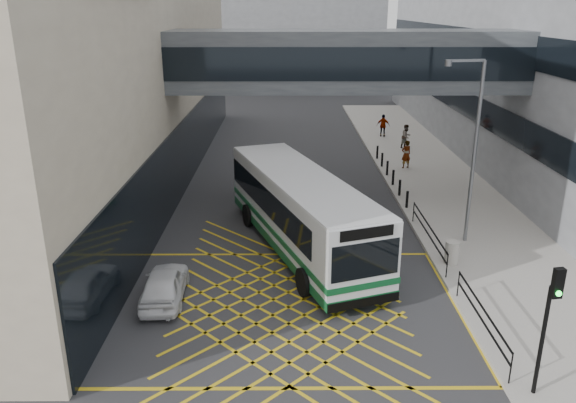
{
  "coord_description": "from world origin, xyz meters",
  "views": [
    {
      "loc": [
        -0.1,
        -17.63,
        10.16
      ],
      "look_at": [
        0.0,
        4.0,
        2.6
      ],
      "focal_mm": 35.0,
      "sensor_mm": 36.0,
      "label": 1
    }
  ],
  "objects_px": {
    "pedestrian_c": "(383,126)",
    "car_dark": "(294,196)",
    "litter_bin": "(452,253)",
    "bus": "(300,210)",
    "car_silver": "(294,169)",
    "pedestrian_b": "(406,136)",
    "traffic_light": "(550,314)",
    "pedestrian_a": "(406,154)",
    "street_lamp": "(472,142)",
    "car_white": "(164,284)"
  },
  "relations": [
    {
      "from": "pedestrian_b",
      "to": "litter_bin",
      "type": "bearing_deg",
      "value": -133.44
    },
    {
      "from": "car_silver",
      "to": "pedestrian_a",
      "type": "height_order",
      "value": "pedestrian_a"
    },
    {
      "from": "car_white",
      "to": "car_silver",
      "type": "xyz_separation_m",
      "value": [
        4.91,
        14.87,
        0.05
      ]
    },
    {
      "from": "car_silver",
      "to": "litter_bin",
      "type": "xyz_separation_m",
      "value": [
        6.27,
        -12.21,
        -0.03
      ]
    },
    {
      "from": "bus",
      "to": "litter_bin",
      "type": "height_order",
      "value": "bus"
    },
    {
      "from": "car_dark",
      "to": "pedestrian_c",
      "type": "distance_m",
      "value": 18.37
    },
    {
      "from": "car_silver",
      "to": "street_lamp",
      "type": "bearing_deg",
      "value": 114.74
    },
    {
      "from": "bus",
      "to": "car_dark",
      "type": "relative_size",
      "value": 2.55
    },
    {
      "from": "bus",
      "to": "traffic_light",
      "type": "relative_size",
      "value": 3.19
    },
    {
      "from": "traffic_light",
      "to": "pedestrian_a",
      "type": "distance_m",
      "value": 22.69
    },
    {
      "from": "car_white",
      "to": "bus",
      "type": "bearing_deg",
      "value": -140.28
    },
    {
      "from": "bus",
      "to": "litter_bin",
      "type": "distance_m",
      "value": 6.56
    },
    {
      "from": "traffic_light",
      "to": "street_lamp",
      "type": "relative_size",
      "value": 0.48
    },
    {
      "from": "car_dark",
      "to": "car_silver",
      "type": "relative_size",
      "value": 1.11
    },
    {
      "from": "car_white",
      "to": "car_dark",
      "type": "bearing_deg",
      "value": -119.61
    },
    {
      "from": "bus",
      "to": "pedestrian_c",
      "type": "relative_size",
      "value": 6.89
    },
    {
      "from": "bus",
      "to": "pedestrian_a",
      "type": "relative_size",
      "value": 6.77
    },
    {
      "from": "car_silver",
      "to": "pedestrian_b",
      "type": "bearing_deg",
      "value": -150.12
    },
    {
      "from": "bus",
      "to": "pedestrian_a",
      "type": "distance_m",
      "value": 14.42
    },
    {
      "from": "car_white",
      "to": "car_dark",
      "type": "distance_m",
      "value": 10.7
    },
    {
      "from": "traffic_light",
      "to": "car_white",
      "type": "bearing_deg",
      "value": 143.84
    },
    {
      "from": "traffic_light",
      "to": "pedestrian_c",
      "type": "xyz_separation_m",
      "value": [
        1.08,
        31.92,
        -1.61
      ]
    },
    {
      "from": "pedestrian_c",
      "to": "pedestrian_a",
      "type": "bearing_deg",
      "value": 103.29
    },
    {
      "from": "street_lamp",
      "to": "pedestrian_a",
      "type": "relative_size",
      "value": 4.39
    },
    {
      "from": "traffic_light",
      "to": "pedestrian_b",
      "type": "xyz_separation_m",
      "value": [
        2.15,
        28.06,
        -1.63
      ]
    },
    {
      "from": "pedestrian_a",
      "to": "pedestrian_b",
      "type": "xyz_separation_m",
      "value": [
        1.13,
        5.44,
        -0.04
      ]
    },
    {
      "from": "bus",
      "to": "litter_bin",
      "type": "relative_size",
      "value": 12.7
    },
    {
      "from": "car_dark",
      "to": "traffic_light",
      "type": "distance_m",
      "value": 16.5
    },
    {
      "from": "bus",
      "to": "traffic_light",
      "type": "distance_m",
      "value": 11.91
    },
    {
      "from": "street_lamp",
      "to": "pedestrian_a",
      "type": "distance_m",
      "value": 12.54
    },
    {
      "from": "traffic_light",
      "to": "car_silver",
      "type": "bearing_deg",
      "value": 97.43
    },
    {
      "from": "traffic_light",
      "to": "street_lamp",
      "type": "distance_m",
      "value": 10.86
    },
    {
      "from": "traffic_light",
      "to": "litter_bin",
      "type": "height_order",
      "value": "traffic_light"
    },
    {
      "from": "car_dark",
      "to": "litter_bin",
      "type": "bearing_deg",
      "value": 115.62
    },
    {
      "from": "car_silver",
      "to": "street_lamp",
      "type": "xyz_separation_m",
      "value": [
        7.4,
        -9.85,
        4.02
      ]
    },
    {
      "from": "bus",
      "to": "car_white",
      "type": "bearing_deg",
      "value": -157.4
    },
    {
      "from": "pedestrian_c",
      "to": "car_dark",
      "type": "bearing_deg",
      "value": 79.85
    },
    {
      "from": "pedestrian_b",
      "to": "street_lamp",
      "type": "bearing_deg",
      "value": -130.61
    },
    {
      "from": "bus",
      "to": "pedestrian_b",
      "type": "xyz_separation_m",
      "value": [
        8.33,
        17.91,
        -0.78
      ]
    },
    {
      "from": "car_white",
      "to": "car_dark",
      "type": "xyz_separation_m",
      "value": [
        4.86,
        9.53,
        0.13
      ]
    },
    {
      "from": "car_silver",
      "to": "car_dark",
      "type": "bearing_deg",
      "value": 77.27
    },
    {
      "from": "car_white",
      "to": "street_lamp",
      "type": "height_order",
      "value": "street_lamp"
    },
    {
      "from": "car_silver",
      "to": "traffic_light",
      "type": "relative_size",
      "value": 1.13
    },
    {
      "from": "car_silver",
      "to": "pedestrian_c",
      "type": "bearing_deg",
      "value": -134.87
    },
    {
      "from": "street_lamp",
      "to": "car_white",
      "type": "bearing_deg",
      "value": -168.57
    },
    {
      "from": "street_lamp",
      "to": "traffic_light",
      "type": "bearing_deg",
      "value": -106.77
    },
    {
      "from": "car_dark",
      "to": "street_lamp",
      "type": "height_order",
      "value": "street_lamp"
    },
    {
      "from": "car_white",
      "to": "street_lamp",
      "type": "xyz_separation_m",
      "value": [
        12.31,
        5.02,
        4.07
      ]
    },
    {
      "from": "pedestrian_a",
      "to": "traffic_light",
      "type": "bearing_deg",
      "value": 66.73
    },
    {
      "from": "car_white",
      "to": "pedestrian_a",
      "type": "bearing_deg",
      "value": -128.23
    }
  ]
}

